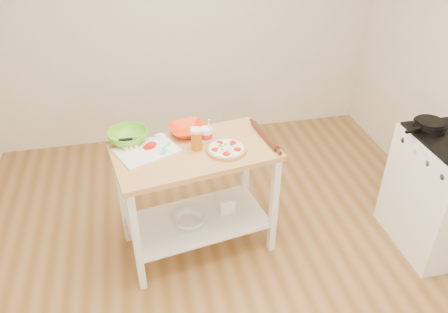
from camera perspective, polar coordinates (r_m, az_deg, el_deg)
room_shell at (r=2.46m, az=1.67°, el=4.57°), size 4.04×4.54×2.74m
prep_island at (r=3.19m, az=-3.68°, el=-2.99°), size 1.21×0.79×0.90m
gas_stove at (r=3.74m, az=27.00°, el=-4.27°), size 0.62×0.73×1.11m
skillet at (r=3.54m, az=25.21°, el=3.86°), size 0.36×0.23×0.03m
pizza at (r=3.02m, az=0.28°, el=0.99°), size 0.28×0.28×0.04m
cutting_board at (r=3.07m, az=-10.14°, el=0.84°), size 0.49×0.43×0.04m
spatula at (r=3.05m, az=-7.69°, el=1.04°), size 0.09×0.15×0.01m
knife at (r=3.20m, az=-11.90°, el=2.27°), size 0.27×0.03×0.01m
orange_bowl at (r=3.22m, az=-4.75°, el=3.49°), size 0.30×0.30×0.07m
green_bowl at (r=3.18m, az=-12.44°, el=2.55°), size 0.35×0.35×0.09m
beer_pint at (r=3.01m, az=-3.63°, el=2.29°), size 0.08×0.08×0.16m
yogurt_tub at (r=3.11m, az=-2.34°, el=2.84°), size 0.09×0.09×0.19m
rolling_pin at (r=3.17m, az=5.36°, el=2.71°), size 0.10×0.39×0.04m
shelf_glass_bowl at (r=3.37m, az=-4.54°, el=-8.29°), size 0.30×0.30×0.07m
shelf_bin at (r=3.48m, az=0.16°, el=-6.13°), size 0.14×0.14×0.12m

